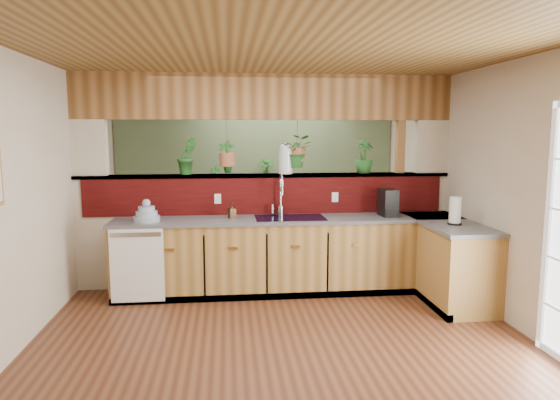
{
  "coord_description": "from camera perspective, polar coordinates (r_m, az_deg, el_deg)",
  "views": [
    {
      "loc": [
        -0.48,
        -4.79,
        1.9
      ],
      "look_at": [
        0.1,
        0.7,
        1.15
      ],
      "focal_mm": 32.0,
      "sensor_mm": 36.0,
      "label": 1
    }
  ],
  "objects": [
    {
      "name": "ground",
      "position": [
        5.17,
        -0.3,
        -13.81
      ],
      "size": [
        4.6,
        7.0,
        0.01
      ],
      "primitive_type": "cube",
      "color": "#532C19",
      "rests_on": "ground"
    },
    {
      "name": "ceiling",
      "position": [
        4.86,
        -0.33,
        16.01
      ],
      "size": [
        4.6,
        7.0,
        0.01
      ],
      "primitive_type": "cube",
      "color": "brown",
      "rests_on": "ground"
    },
    {
      "name": "wall_back",
      "position": [
        8.32,
        -2.75,
        3.61
      ],
      "size": [
        4.6,
        0.02,
        2.6
      ],
      "primitive_type": "cube",
      "color": "beige",
      "rests_on": "ground"
    },
    {
      "name": "wall_front",
      "position": [
        1.5,
        13.83,
        -16.15
      ],
      "size": [
        4.6,
        0.02,
        2.6
      ],
      "primitive_type": "cube",
      "color": "beige",
      "rests_on": "ground"
    },
    {
      "name": "wall_left",
      "position": [
        5.16,
        -26.66,
        0.22
      ],
      "size": [
        0.02,
        7.0,
        2.6
      ],
      "primitive_type": "cube",
      "color": "beige",
      "rests_on": "ground"
    },
    {
      "name": "wall_right",
      "position": [
        5.57,
        23.94,
        0.88
      ],
      "size": [
        0.02,
        7.0,
        2.6
      ],
      "primitive_type": "cube",
      "color": "beige",
      "rests_on": "ground"
    },
    {
      "name": "pass_through_partition",
      "position": [
        6.2,
        -1.3,
        1.17
      ],
      "size": [
        4.6,
        0.21,
        2.6
      ],
      "color": "beige",
      "rests_on": "ground"
    },
    {
      "name": "pass_through_ledge",
      "position": [
        6.18,
        -1.58,
        2.82
      ],
      "size": [
        4.6,
        0.21,
        0.04
      ],
      "primitive_type": "cube",
      "color": "brown",
      "rests_on": "ground"
    },
    {
      "name": "header_beam",
      "position": [
        6.17,
        -1.61,
        11.69
      ],
      "size": [
        4.6,
        0.15,
        0.55
      ],
      "primitive_type": "cube",
      "color": "brown",
      "rests_on": "ground"
    },
    {
      "name": "sage_backwall",
      "position": [
        8.3,
        -2.74,
        3.6
      ],
      "size": [
        4.55,
        0.02,
        2.55
      ],
      "primitive_type": "cube",
      "color": "#596E4B",
      "rests_on": "ground"
    },
    {
      "name": "countertop",
      "position": [
        5.99,
        6.88,
        -6.35
      ],
      "size": [
        4.14,
        1.52,
        0.9
      ],
      "color": "olive",
      "rests_on": "ground"
    },
    {
      "name": "dishwasher",
      "position": [
        5.73,
        -16.03,
        -7.17
      ],
      "size": [
        0.58,
        0.03,
        0.82
      ],
      "color": "white",
      "rests_on": "ground"
    },
    {
      "name": "navy_sink",
      "position": [
        5.91,
        1.15,
        -2.78
      ],
      "size": [
        0.82,
        0.5,
        0.18
      ],
      "color": "black",
      "rests_on": "countertop"
    },
    {
      "name": "faucet",
      "position": [
        5.99,
        0.07,
        0.86
      ],
      "size": [
        0.23,
        0.23,
        0.53
      ],
      "color": "#B7B7B2",
      "rests_on": "countertop"
    },
    {
      "name": "dish_stack",
      "position": [
        5.81,
        -14.99,
        -1.63
      ],
      "size": [
        0.29,
        0.29,
        0.26
      ],
      "color": "#8EA1B8",
      "rests_on": "countertop"
    },
    {
      "name": "soap_dispenser",
      "position": [
        5.87,
        -5.51,
        -1.23
      ],
      "size": [
        0.11,
        0.11,
        0.18
      ],
      "primitive_type": "imported",
      "rotation": [
        0.0,
        0.0,
        0.4
      ],
      "color": "#3B2715",
      "rests_on": "countertop"
    },
    {
      "name": "coffee_maker",
      "position": [
        6.13,
        12.26,
        -0.42
      ],
      "size": [
        0.17,
        0.29,
        0.32
      ],
      "rotation": [
        0.0,
        0.0,
        0.05
      ],
      "color": "black",
      "rests_on": "countertop"
    },
    {
      "name": "paper_towel",
      "position": [
        5.76,
        19.38,
        -1.22
      ],
      "size": [
        0.15,
        0.15,
        0.32
      ],
      "color": "black",
      "rests_on": "countertop"
    },
    {
      "name": "glass_jar",
      "position": [
        6.19,
        0.66,
        4.8
      ],
      "size": [
        0.17,
        0.17,
        0.38
      ],
      "color": "silver",
      "rests_on": "pass_through_ledge"
    },
    {
      "name": "ledge_plant_left",
      "position": [
        6.16,
        -10.55,
        4.98
      ],
      "size": [
        0.31,
        0.29,
        0.45
      ],
      "primitive_type": "imported",
      "rotation": [
        0.0,
        0.0,
        0.42
      ],
      "color": "#1E541E",
      "rests_on": "pass_through_ledge"
    },
    {
      "name": "ledge_plant_right",
      "position": [
        6.38,
        9.57,
        4.91
      ],
      "size": [
        0.29,
        0.29,
        0.41
      ],
      "primitive_type": "imported",
      "rotation": [
        0.0,
        0.0,
        0.3
      ],
      "color": "#1E541E",
      "rests_on": "pass_through_ledge"
    },
    {
      "name": "hanging_plant_a",
      "position": [
        6.14,
        -6.09,
        6.19
      ],
      "size": [
        0.25,
        0.2,
        0.56
      ],
      "color": "brown",
      "rests_on": "header_beam"
    },
    {
      "name": "hanging_plant_b",
      "position": [
        6.2,
        1.99,
        7.2
      ],
      "size": [
        0.43,
        0.39,
        0.53
      ],
      "color": "brown",
      "rests_on": "header_beam"
    },
    {
      "name": "shelving_console",
      "position": [
        8.16,
        -4.27,
        -2.15
      ],
      "size": [
        1.52,
        0.88,
        0.98
      ],
      "primitive_type": "cube",
      "rotation": [
        0.0,
        0.0,
        0.36
      ],
      "color": "black",
      "rests_on": "ground"
    },
    {
      "name": "shelf_plant_a",
      "position": [
        8.07,
        -7.34,
        2.59
      ],
      "size": [
        0.24,
        0.2,
        0.38
      ],
      "primitive_type": "imported",
      "rotation": [
        0.0,
        0.0,
        -0.37
      ],
      "color": "#1E541E",
      "rests_on": "shelving_console"
    },
    {
      "name": "shelf_plant_b",
      "position": [
        8.09,
        -1.59,
        3.06
      ],
      "size": [
        0.36,
        0.36,
        0.49
      ],
      "primitive_type": "imported",
      "rotation": [
        0.0,
        0.0,
        -0.39
      ],
      "color": "#1E541E",
      "rests_on": "shelving_console"
    },
    {
      "name": "floor_plant",
      "position": [
        7.39,
        8.79,
        -4.19
      ],
      "size": [
        0.84,
        0.79,
        0.77
      ],
      "primitive_type": "imported",
      "rotation": [
        0.0,
        0.0,
        0.33
      ],
      "color": "#1E541E",
      "rests_on": "ground"
    }
  ]
}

